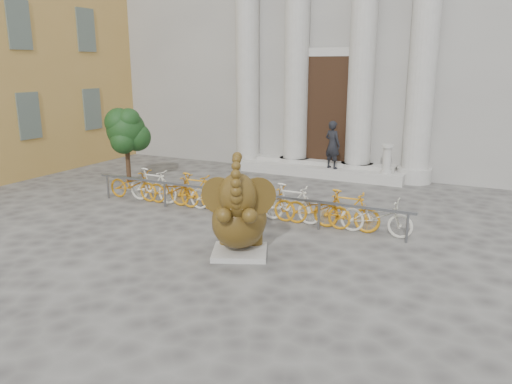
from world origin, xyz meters
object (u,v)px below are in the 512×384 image
at_px(bike_rack, 241,197).
at_px(pedestrian, 333,145).
at_px(tree, 126,131).
at_px(elephant_statue, 239,218).

bearing_deg(bike_rack, pedestrian, 81.54).
height_order(bike_rack, pedestrian, pedestrian).
bearing_deg(tree, pedestrian, 31.28).
xyz_separation_m(elephant_statue, bike_rack, (-1.36, 2.61, -0.32)).
height_order(elephant_statue, pedestrian, elephant_statue).
bearing_deg(pedestrian, bike_rack, 103.92).
xyz_separation_m(elephant_statue, tree, (-6.59, 4.32, 0.94)).
bearing_deg(tree, bike_rack, -18.06).
bearing_deg(bike_rack, tree, 161.94).
bearing_deg(elephant_statue, tree, 122.87).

